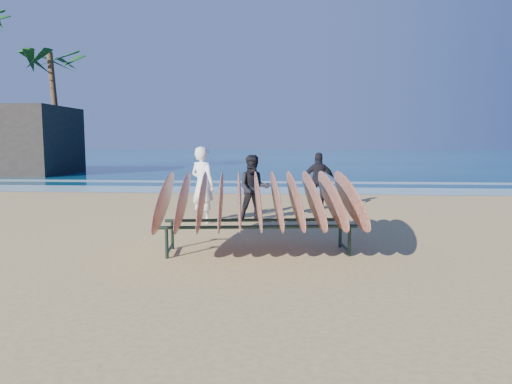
% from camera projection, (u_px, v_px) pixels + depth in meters
% --- Properties ---
extents(ground, '(120.00, 120.00, 0.00)m').
position_uv_depth(ground, '(252.00, 253.00, 7.65)').
color(ground, tan).
rests_on(ground, ground).
extents(ocean, '(160.00, 160.00, 0.00)m').
position_uv_depth(ocean, '(286.00, 155.00, 62.16)').
color(ocean, navy).
rests_on(ocean, ground).
extents(foam_near, '(160.00, 160.00, 0.00)m').
position_uv_depth(foam_near, '(274.00, 190.00, 17.56)').
color(foam_near, white).
rests_on(foam_near, ground).
extents(foam_far, '(160.00, 160.00, 0.00)m').
position_uv_depth(foam_far, '(277.00, 182.00, 21.03)').
color(foam_far, white).
rests_on(foam_far, ground).
extents(surfboard_rack, '(3.46, 2.99, 1.48)m').
position_uv_depth(surfboard_rack, '(258.00, 199.00, 7.62)').
color(surfboard_rack, '#1B2C24').
rests_on(surfboard_rack, ground).
extents(person_white, '(0.76, 0.69, 1.75)m').
position_uv_depth(person_white, '(203.00, 185.00, 10.50)').
color(person_white, white).
rests_on(person_white, ground).
extents(person_dark_a, '(0.84, 0.69, 1.56)m').
position_uv_depth(person_dark_a, '(254.00, 188.00, 10.63)').
color(person_dark_a, black).
rests_on(person_dark_a, ground).
extents(person_dark_b, '(0.93, 0.39, 1.57)m').
position_uv_depth(person_dark_b, '(319.00, 181.00, 12.73)').
color(person_dark_b, black).
rests_on(person_dark_b, ground).
extents(palm_mid, '(5.20, 5.20, 7.73)m').
position_uv_depth(palm_mid, '(53.00, 63.00, 29.08)').
color(palm_mid, brown).
rests_on(palm_mid, ground).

